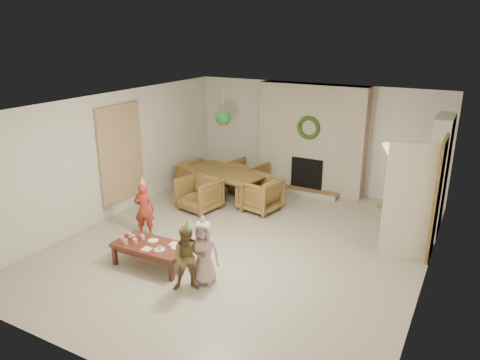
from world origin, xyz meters
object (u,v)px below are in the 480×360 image
Objects in this scene: dining_chair_near at (199,194)px; dining_chair_left at (199,177)px; dining_chair_far at (247,176)px; child_red at (144,210)px; dining_chair_right at (260,194)px; child_pink at (203,252)px; dining_table at (224,186)px; child_plaid at (189,259)px; coffee_table_top at (151,246)px.

dining_chair_left is (-0.64, 0.95, 0.00)m from dining_chair_near.
dining_chair_far is 3.16m from child_red.
dining_chair_right is 0.76× the size of child_red.
dining_chair_left is 4.08m from child_pink.
dining_chair_far is (0.31, 1.58, 0.00)m from dining_chair_near.
dining_chair_near reaches higher than dining_table.
dining_chair_far is at bearing 87.69° from child_pink.
dining_chair_right is (1.78, -0.35, 0.00)m from dining_chair_left.
dining_table is at bearing 94.23° from child_pink.
child_red is 2.05m from child_pink.
dining_chair_near is 0.77× the size of child_plaid.
dining_chair_near is (-0.15, -0.79, 0.03)m from dining_table.
child_plaid is 1.01× the size of child_pink.
dining_chair_right is at bearing 141.34° from dining_chair_far.
child_pink reaches higher than dining_table.
dining_table is at bearing -90.00° from dining_chair_right.
dining_table is 1.83× the size of child_pink.
coffee_table_top is 1.20× the size of child_red.
dining_table is 3.76m from child_plaid.
child_plaid is at bearing -137.28° from dining_chair_left.
dining_chair_right is (1.14, 0.60, 0.00)m from dining_chair_near.
dining_chair_right is 3.01m from coffee_table_top.
coffee_table_top is (1.29, -3.32, -0.01)m from dining_chair_left.
dining_table is 1.79× the size of child_red.
dining_table is 2.36m from child_red.
child_pink is at bearing -3.37° from coffee_table_top.
child_plaid reaches higher than dining_chair_right.
child_red is at bearing -85.75° from dining_chair_near.
dining_chair_far is at bearing -45.00° from dining_chair_left.
child_plaid is 0.28m from child_pink.
dining_chair_far is 1.14m from dining_chair_left.
dining_chair_far is at bearing 90.00° from dining_table.
child_red is (-1.33, -2.13, 0.16)m from dining_chair_right.
child_red is 1.01× the size of child_plaid.
dining_chair_left is 0.78× the size of child_pink.
dining_chair_right reaches higher than coffee_table_top.
dining_table reaches higher than coffee_table_top.
dining_table is 3.55m from child_pink.
dining_chair_right is 0.77× the size of child_plaid.
child_red is (0.45, -2.48, 0.16)m from dining_chair_left.
dining_chair_far reaches higher than dining_table.
dining_table is 1.81× the size of child_plaid.
dining_table is 2.34× the size of dining_chair_near.
dining_chair_right is (0.99, -0.19, 0.03)m from dining_table.
child_plaid is at bearing -48.12° from dining_chair_near.
child_red reaches higher than coffee_table_top.
dining_chair_left is 2.53m from child_red.
dining_chair_right reaches higher than dining_table.
dining_chair_left is 3.56m from coffee_table_top.
dining_chair_left and dining_chair_right have the same top height.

